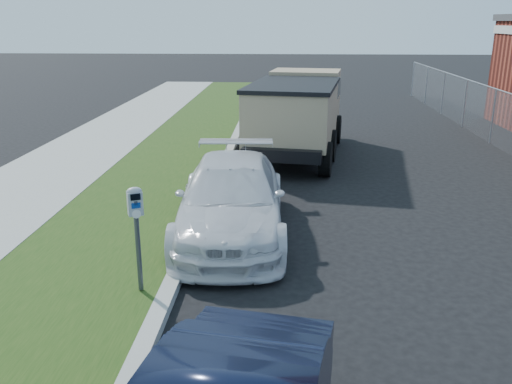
{
  "coord_description": "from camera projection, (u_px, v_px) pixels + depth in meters",
  "views": [
    {
      "loc": [
        -0.9,
        -8.26,
        3.95
      ],
      "look_at": [
        -1.4,
        1.0,
        1.0
      ],
      "focal_mm": 38.0,
      "sensor_mm": 36.0,
      "label": 1
    }
  ],
  "objects": [
    {
      "name": "parking_meter",
      "position": [
        136.0,
        217.0,
        7.67
      ],
      "size": [
        0.26,
        0.22,
        1.58
      ],
      "rotation": [
        0.0,
        0.0,
        0.43
      ],
      "color": "#3F4247",
      "rests_on": "ground"
    },
    {
      "name": "white_wagon",
      "position": [
        232.0,
        198.0,
        10.31
      ],
      "size": [
        2.22,
        4.97,
        1.42
      ],
      "primitive_type": "imported",
      "rotation": [
        0.0,
        0.0,
        0.05
      ],
      "color": "silver",
      "rests_on": "ground"
    },
    {
      "name": "ground",
      "position": [
        337.0,
        269.0,
        9.01
      ],
      "size": [
        120.0,
        120.0,
        0.0
      ],
      "primitive_type": "plane",
      "color": "black",
      "rests_on": "ground"
    },
    {
      "name": "streetside",
      "position": [
        58.0,
        217.0,
        11.18
      ],
      "size": [
        6.12,
        50.0,
        0.15
      ],
      "color": "gray",
      "rests_on": "ground"
    },
    {
      "name": "dump_truck",
      "position": [
        298.0,
        110.0,
        16.43
      ],
      "size": [
        3.19,
        6.33,
        2.38
      ],
      "rotation": [
        0.0,
        0.0,
        -0.15
      ],
      "color": "black",
      "rests_on": "ground"
    }
  ]
}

